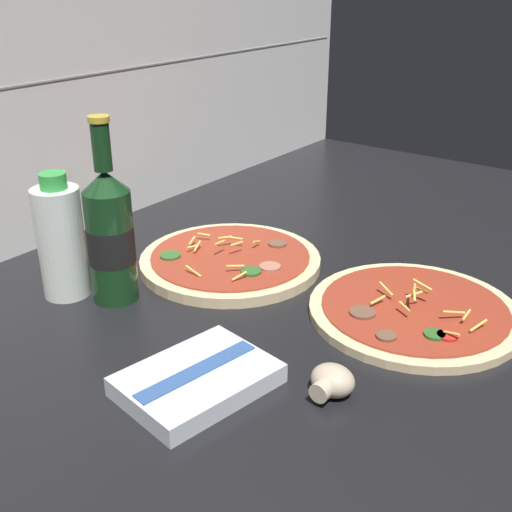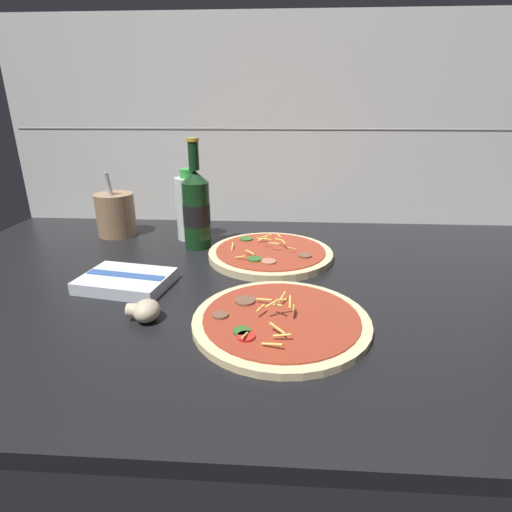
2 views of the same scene
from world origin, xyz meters
TOP-DOWN VIEW (x-y plane):
  - counter_slab at (0.00, 0.00)cm, footprint 160.00×90.00cm
  - tile_backsplash at (0.00, 45.50)cm, footprint 160.00×1.13cm
  - pizza_near at (0.53, -17.12)cm, footprint 29.33×29.33cm
  - pizza_far at (-2.03, 13.68)cm, footprint 29.30×29.30cm
  - beer_bottle at (-20.67, 20.32)cm, footprint 6.74×6.74cm
  - oil_bottle at (-24.09, 27.14)cm, footprint 6.80×6.80cm
  - mushroom_left at (-22.17, -17.15)cm, footprint 5.49×5.23cm
  - dish_towel at (-30.33, -4.18)cm, footprint 18.90×15.12cm

SIDE VIEW (x-z plane):
  - counter_slab at x=0.00cm, z-range 0.00..2.50cm
  - pizza_near at x=0.53cm, z-range 0.82..5.69cm
  - pizza_far at x=-2.03cm, z-range 1.26..5.68cm
  - dish_towel at x=-30.33cm, z-range 2.43..4.99cm
  - mushroom_left at x=-22.17cm, z-range 2.50..6.16cm
  - oil_bottle at x=-24.09cm, z-range 1.75..20.42cm
  - beer_bottle at x=-20.67cm, z-range -0.86..25.98cm
  - tile_backsplash at x=0.00cm, z-range 0.00..60.00cm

